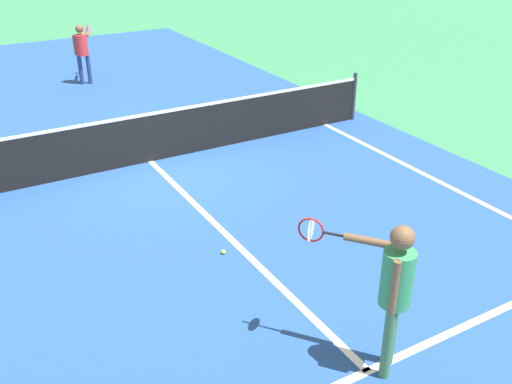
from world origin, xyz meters
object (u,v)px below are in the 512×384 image
net (148,137)px  tennis_ball_mid_court (223,252)px  player_far (82,48)px  player_near (393,283)px

net → tennis_ball_mid_court: (-0.28, -3.60, -0.46)m
player_far → tennis_ball_mid_court: 9.63m
player_near → tennis_ball_mid_court: 3.06m
net → player_near: player_near is taller
player_near → player_far: size_ratio=1.10×
net → player_near: size_ratio=5.66×
net → player_far: 5.99m
net → player_far: player_far is taller
player_near → tennis_ball_mid_court: (-0.45, 2.83, -1.05)m
player_far → net: bearing=-93.9°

